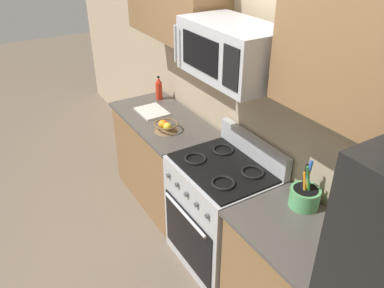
{
  "coord_description": "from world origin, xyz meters",
  "views": [
    {
      "loc": [
        1.92,
        -0.77,
        2.5
      ],
      "look_at": [
        -0.24,
        0.53,
        1.03
      ],
      "focal_mm": 36.35,
      "sensor_mm": 36.0,
      "label": 1
    }
  ],
  "objects_px": {
    "range_oven": "(221,214)",
    "cutting_board": "(152,111)",
    "utensil_crock": "(305,196)",
    "fruit_basket": "(166,126)",
    "microwave": "(232,51)",
    "bottle_hot_sauce": "(159,89)"
  },
  "relations": [
    {
      "from": "bottle_hot_sauce",
      "to": "range_oven",
      "type": "bearing_deg",
      "value": -7.11
    },
    {
      "from": "cutting_board",
      "to": "fruit_basket",
      "type": "bearing_deg",
      "value": -8.92
    },
    {
      "from": "range_oven",
      "to": "cutting_board",
      "type": "distance_m",
      "value": 1.22
    },
    {
      "from": "range_oven",
      "to": "cutting_board",
      "type": "xyz_separation_m",
      "value": [
        -1.13,
        -0.03,
        0.44
      ]
    },
    {
      "from": "utensil_crock",
      "to": "cutting_board",
      "type": "height_order",
      "value": "utensil_crock"
    },
    {
      "from": "range_oven",
      "to": "bottle_hot_sauce",
      "type": "relative_size",
      "value": 4.51
    },
    {
      "from": "range_oven",
      "to": "bottle_hot_sauce",
      "type": "distance_m",
      "value": 1.49
    },
    {
      "from": "fruit_basket",
      "to": "bottle_hot_sauce",
      "type": "height_order",
      "value": "bottle_hot_sauce"
    },
    {
      "from": "range_oven",
      "to": "microwave",
      "type": "height_order",
      "value": "microwave"
    },
    {
      "from": "range_oven",
      "to": "utensil_crock",
      "type": "height_order",
      "value": "utensil_crock"
    },
    {
      "from": "fruit_basket",
      "to": "cutting_board",
      "type": "height_order",
      "value": "fruit_basket"
    },
    {
      "from": "fruit_basket",
      "to": "cutting_board",
      "type": "xyz_separation_m",
      "value": [
        -0.4,
        0.06,
        -0.04
      ]
    },
    {
      "from": "microwave",
      "to": "bottle_hot_sauce",
      "type": "height_order",
      "value": "microwave"
    },
    {
      "from": "range_oven",
      "to": "fruit_basket",
      "type": "height_order",
      "value": "range_oven"
    },
    {
      "from": "range_oven",
      "to": "utensil_crock",
      "type": "xyz_separation_m",
      "value": [
        0.62,
        0.19,
        0.51
      ]
    },
    {
      "from": "cutting_board",
      "to": "bottle_hot_sauce",
      "type": "relative_size",
      "value": 1.27
    },
    {
      "from": "microwave",
      "to": "bottle_hot_sauce",
      "type": "bearing_deg",
      "value": 173.97
    },
    {
      "from": "cutting_board",
      "to": "utensil_crock",
      "type": "bearing_deg",
      "value": 7.13
    },
    {
      "from": "microwave",
      "to": "cutting_board",
      "type": "bearing_deg",
      "value": -177.15
    },
    {
      "from": "range_oven",
      "to": "utensil_crock",
      "type": "distance_m",
      "value": 0.82
    },
    {
      "from": "bottle_hot_sauce",
      "to": "fruit_basket",
      "type": "bearing_deg",
      "value": -22.22
    },
    {
      "from": "microwave",
      "to": "cutting_board",
      "type": "distance_m",
      "value": 1.42
    }
  ]
}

